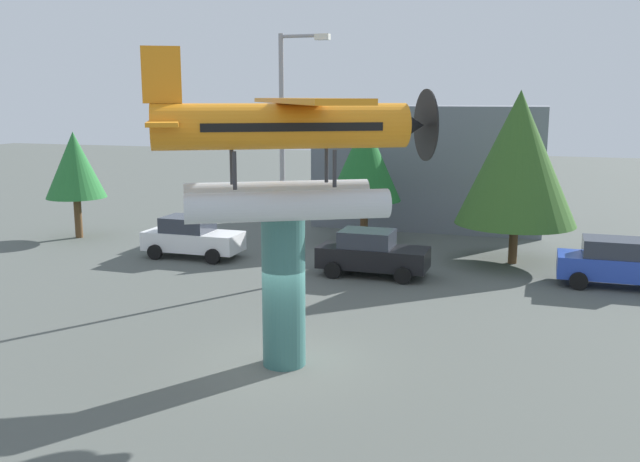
# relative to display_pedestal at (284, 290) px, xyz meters

# --- Properties ---
(ground_plane) EXTENTS (140.00, 140.00, 0.00)m
(ground_plane) POSITION_rel_display_pedestal_xyz_m (0.00, 0.00, -1.97)
(ground_plane) COLOR #515651
(display_pedestal) EXTENTS (1.10, 1.10, 3.93)m
(display_pedestal) POSITION_rel_display_pedestal_xyz_m (0.00, 0.00, 0.00)
(display_pedestal) COLOR #386B66
(display_pedestal) RESTS_ON ground
(floatplane_monument) EXTENTS (7.09, 9.65, 4.00)m
(floatplane_monument) POSITION_rel_display_pedestal_xyz_m (0.11, 0.06, 3.64)
(floatplane_monument) COLOR silver
(floatplane_monument) RESTS_ON display_pedestal
(car_near_white) EXTENTS (4.20, 2.02, 1.76)m
(car_near_white) POSITION_rel_display_pedestal_xyz_m (-8.11, 10.23, -1.09)
(car_near_white) COLOR white
(car_near_white) RESTS_ON ground
(car_mid_black) EXTENTS (4.20, 2.02, 1.76)m
(car_mid_black) POSITION_rel_display_pedestal_xyz_m (-0.02, 9.55, -1.09)
(car_mid_black) COLOR black
(car_mid_black) RESTS_ON ground
(car_far_blue) EXTENTS (4.20, 2.02, 1.76)m
(car_far_blue) POSITION_rel_display_pedestal_xyz_m (8.80, 10.72, -1.09)
(car_far_blue) COLOR #2847B7
(car_far_blue) RESTS_ON ground
(streetlight_primary) EXTENTS (1.84, 0.28, 8.93)m
(streetlight_primary) POSITION_rel_display_pedestal_xyz_m (-2.60, 7.25, 3.15)
(streetlight_primary) COLOR gray
(streetlight_primary) RESTS_ON ground
(storefront_building) EXTENTS (11.73, 6.80, 6.33)m
(storefront_building) POSITION_rel_display_pedestal_xyz_m (0.33, 22.00, 1.20)
(storefront_building) COLOR slate
(storefront_building) RESTS_ON ground
(tree_west) EXTENTS (2.86, 2.86, 5.16)m
(tree_west) POSITION_rel_display_pedestal_xyz_m (-15.45, 12.34, 1.58)
(tree_west) COLOR brown
(tree_west) RESTS_ON ground
(tree_east) EXTENTS (3.40, 3.40, 5.81)m
(tree_east) POSITION_rel_display_pedestal_xyz_m (-1.82, 15.40, 1.94)
(tree_east) COLOR brown
(tree_east) RESTS_ON ground
(tree_center_back) EXTENTS (4.87, 4.87, 7.08)m
(tree_center_back) POSITION_rel_display_pedestal_xyz_m (5.07, 13.31, 2.40)
(tree_center_back) COLOR brown
(tree_center_back) RESTS_ON ground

